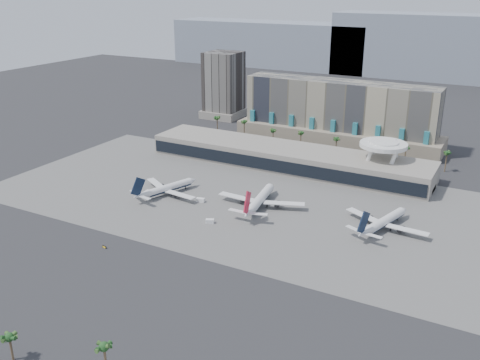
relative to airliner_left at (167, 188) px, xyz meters
The scene contains 16 objects.
ground 54.45m from the airliner_left, 46.93° to the right, with size 900.00×900.00×0.00m, color #232326.
apron_pad 40.29m from the airliner_left, 22.41° to the left, with size 260.00×130.00×0.06m, color #5B5B59.
mountain_ridge 435.98m from the airliner_left, 81.41° to the left, with size 680.00×60.00×70.00m.
hotel 143.33m from the airliner_left, 70.73° to the left, with size 140.00×30.00×42.00m.
office_tower 171.54m from the airliner_left, 109.86° to the left, with size 30.00×30.00×52.00m.
terminal 79.41m from the airliner_left, 62.12° to the left, with size 170.00×32.50×14.50m.
saucer_structure 120.53m from the airliner_left, 39.64° to the left, with size 26.00×26.00×21.89m.
palm_row 114.38m from the airliner_left, 67.28° to the left, with size 157.80×2.80×13.10m.
airliner_left is the anchor object (origin of this frame).
airliner_centre 50.58m from the airliner_left, ahead, with size 44.13×45.75×15.86m.
airliner_right 110.63m from the airliner_left, ahead, with size 39.81×41.27×14.60m.
service_vehicle_a 20.87m from the airliner_left, ahead, with size 4.16×2.04×2.04m, color white.
service_vehicle_b 42.61m from the airliner_left, 26.92° to the right, with size 3.81×2.17×1.96m, color white.
taxiway_sign 62.28m from the airliner_left, 79.06° to the right, with size 2.28×0.67×1.03m.
near_palm_a 132.61m from the airliner_left, 74.27° to the right, with size 6.00×6.00×9.36m.
near_palm_b 141.71m from the airliner_left, 60.84° to the right, with size 6.00×6.00×15.43m.
Camera 1 is at (119.10, -169.62, 105.34)m, focal length 40.00 mm.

